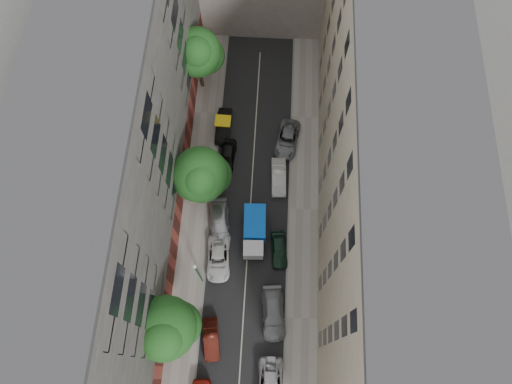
# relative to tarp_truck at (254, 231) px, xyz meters

# --- Properties ---
(ground) EXTENTS (120.00, 120.00, 0.00)m
(ground) POSITION_rel_tarp_truck_xyz_m (-0.60, 3.04, -1.34)
(ground) COLOR #4C4C49
(ground) RESTS_ON ground
(road_surface) EXTENTS (8.00, 44.00, 0.02)m
(road_surface) POSITION_rel_tarp_truck_xyz_m (-0.60, 3.04, -1.33)
(road_surface) COLOR black
(road_surface) RESTS_ON ground
(sidewalk_left) EXTENTS (3.00, 44.00, 0.15)m
(sidewalk_left) POSITION_rel_tarp_truck_xyz_m (-6.10, 3.04, -1.26)
(sidewalk_left) COLOR gray
(sidewalk_left) RESTS_ON ground
(sidewalk_right) EXTENTS (3.00, 44.00, 0.15)m
(sidewalk_right) POSITION_rel_tarp_truck_xyz_m (4.90, 3.04, -1.26)
(sidewalk_right) COLOR gray
(sidewalk_right) RESTS_ON ground
(building_left) EXTENTS (8.00, 44.00, 20.00)m
(building_left) POSITION_rel_tarp_truck_xyz_m (-11.60, 3.04, 8.66)
(building_left) COLOR #444340
(building_left) RESTS_ON ground
(building_right) EXTENTS (8.00, 44.00, 20.00)m
(building_right) POSITION_rel_tarp_truck_xyz_m (10.40, 3.04, 8.66)
(building_right) COLOR #BBB091
(building_right) RESTS_ON ground
(tarp_truck) EXTENTS (2.26, 5.31, 2.42)m
(tarp_truck) POSITION_rel_tarp_truck_xyz_m (0.00, 0.00, 0.00)
(tarp_truck) COLOR black
(tarp_truck) RESTS_ON ground
(car_left_1) EXTENTS (1.94, 4.05, 1.28)m
(car_left_1) POSITION_rel_tarp_truck_xyz_m (-3.40, -10.36, -0.70)
(car_left_1) COLOR #49160E
(car_left_1) RESTS_ON ground
(car_left_2) EXTENTS (2.51, 4.95, 1.34)m
(car_left_2) POSITION_rel_tarp_truck_xyz_m (-3.40, -2.76, -0.67)
(car_left_2) COLOR silver
(car_left_2) RESTS_ON ground
(car_left_3) EXTENTS (2.66, 5.24, 1.46)m
(car_left_3) POSITION_rel_tarp_truck_xyz_m (-3.57, 0.84, -0.61)
(car_left_3) COLOR #B5B4B9
(car_left_3) RESTS_ON ground
(car_left_4) EXTENTS (1.91, 4.13, 1.37)m
(car_left_4) POSITION_rel_tarp_truck_xyz_m (-3.40, 8.44, -0.65)
(car_left_4) COLOR black
(car_left_4) RESTS_ON ground
(car_left_5) EXTENTS (1.66, 4.45, 1.45)m
(car_left_5) POSITION_rel_tarp_truck_xyz_m (-4.09, 12.04, -0.61)
(car_left_5) COLOR black
(car_left_5) RESTS_ON ground
(car_right_1) EXTENTS (2.56, 5.26, 1.47)m
(car_right_1) POSITION_rel_tarp_truck_xyz_m (2.22, -7.76, -0.60)
(car_right_1) COLOR gray
(car_right_1) RESTS_ON ground
(car_right_2) EXTENTS (1.96, 4.03, 1.33)m
(car_right_2) POSITION_rel_tarp_truck_xyz_m (2.51, -1.56, -0.67)
(car_right_2) COLOR black
(car_right_2) RESTS_ON ground
(car_right_3) EXTENTS (1.71, 4.35, 1.41)m
(car_right_3) POSITION_rel_tarp_truck_xyz_m (2.20, 6.29, -0.63)
(car_right_3) COLOR silver
(car_right_3) RESTS_ON ground
(car_right_4) EXTENTS (2.97, 5.14, 1.35)m
(car_right_4) POSITION_rel_tarp_truck_xyz_m (2.96, 10.84, -0.66)
(car_right_4) COLOR slate
(car_right_4) RESTS_ON ground
(tree_near) EXTENTS (5.53, 5.29, 9.24)m
(tree_near) POSITION_rel_tarp_truck_xyz_m (-6.57, -10.19, 5.01)
(tree_near) COLOR #382619
(tree_near) RESTS_ON sidewalk_left
(tree_mid) EXTENTS (5.63, 5.40, 7.85)m
(tree_mid) POSITION_rel_tarp_truck_xyz_m (-5.24, 3.97, 3.82)
(tree_mid) COLOR #382619
(tree_mid) RESTS_ON sidewalk_left
(tree_far) EXTENTS (5.46, 5.21, 8.66)m
(tree_far) POSITION_rel_tarp_truck_xyz_m (-6.90, 17.51, 4.56)
(tree_far) COLOR #382619
(tree_far) RESTS_ON sidewalk_left
(lamp_post) EXTENTS (0.36, 0.36, 6.44)m
(lamp_post) POSITION_rel_tarp_truck_xyz_m (-4.80, -4.95, 2.78)
(lamp_post) COLOR #185627
(lamp_post) RESTS_ON sidewalk_left
(pedestrian) EXTENTS (0.73, 0.58, 1.74)m
(pedestrian) POSITION_rel_tarp_truck_xyz_m (3.90, 11.26, -0.32)
(pedestrian) COLOR black
(pedestrian) RESTS_ON sidewalk_right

